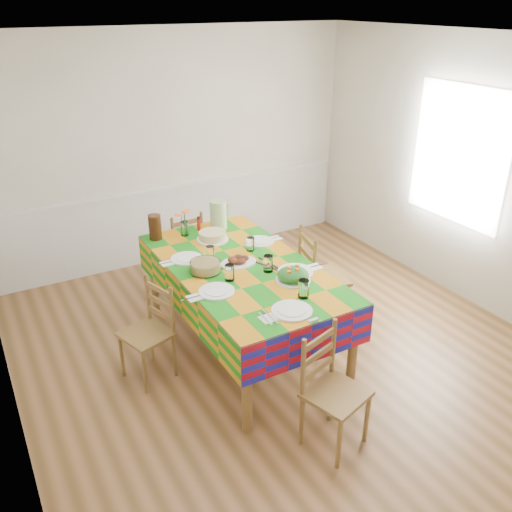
% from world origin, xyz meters
% --- Properties ---
extents(room, '(4.58, 5.08, 2.78)m').
position_xyz_m(room, '(0.00, 0.00, 1.35)').
color(room, brown).
rests_on(room, ground).
extents(wainscot, '(4.41, 0.06, 0.92)m').
position_xyz_m(wainscot, '(0.00, 2.48, 0.49)').
color(wainscot, silver).
rests_on(wainscot, room).
extents(window_right, '(0.00, 1.40, 1.40)m').
position_xyz_m(window_right, '(2.23, 0.30, 1.50)').
color(window_right, white).
rests_on(window_right, room).
extents(dining_table, '(1.16, 2.16, 0.84)m').
position_xyz_m(dining_table, '(-0.28, 0.34, 0.75)').
color(dining_table, brown).
rests_on(dining_table, room).
extents(setting_near_head, '(0.50, 0.34, 0.15)m').
position_xyz_m(setting_near_head, '(-0.25, -0.47, 0.87)').
color(setting_near_head, white).
rests_on(setting_near_head, dining_table).
extents(setting_left_near, '(0.53, 0.32, 0.14)m').
position_xyz_m(setting_left_near, '(-0.61, 0.07, 0.87)').
color(setting_left_near, white).
rests_on(setting_left_near, dining_table).
extents(setting_left_far, '(0.52, 0.31, 0.14)m').
position_xyz_m(setting_left_far, '(-0.59, 0.65, 0.87)').
color(setting_left_far, white).
rests_on(setting_left_far, dining_table).
extents(setting_right_near, '(0.57, 0.33, 0.15)m').
position_xyz_m(setting_right_near, '(-0.00, 0.05, 0.87)').
color(setting_right_near, white).
rests_on(setting_right_near, dining_table).
extents(setting_right_far, '(0.51, 0.29, 0.13)m').
position_xyz_m(setting_right_far, '(0.06, 0.65, 0.87)').
color(setting_right_far, white).
rests_on(setting_right_far, dining_table).
extents(meat_platter, '(0.33, 0.24, 0.06)m').
position_xyz_m(meat_platter, '(-0.29, 0.39, 0.87)').
color(meat_platter, white).
rests_on(meat_platter, dining_table).
extents(salad_platter, '(0.29, 0.29, 0.12)m').
position_xyz_m(salad_platter, '(-0.04, -0.12, 0.89)').
color(salad_platter, white).
rests_on(salad_platter, dining_table).
extents(pasta_bowl, '(0.27, 0.27, 0.10)m').
position_xyz_m(pasta_bowl, '(-0.60, 0.39, 0.89)').
color(pasta_bowl, white).
rests_on(pasta_bowl, dining_table).
extents(cake, '(0.31, 0.31, 0.09)m').
position_xyz_m(cake, '(-0.26, 0.96, 0.88)').
color(cake, white).
rests_on(cake, dining_table).
extents(serving_utensils, '(0.14, 0.32, 0.01)m').
position_xyz_m(serving_utensils, '(-0.07, 0.24, 0.84)').
color(serving_utensils, black).
rests_on(serving_utensils, dining_table).
extents(flower_vase, '(0.17, 0.14, 0.27)m').
position_xyz_m(flower_vase, '(-0.45, 1.21, 0.95)').
color(flower_vase, white).
rests_on(flower_vase, dining_table).
extents(hot_sauce, '(0.04, 0.04, 0.15)m').
position_xyz_m(hot_sauce, '(-0.28, 1.24, 0.92)').
color(hot_sauce, '#B1160E').
rests_on(hot_sauce, dining_table).
extents(green_pitcher, '(0.17, 0.17, 0.29)m').
position_xyz_m(green_pitcher, '(-0.08, 1.21, 0.98)').
color(green_pitcher, '#A8CD91').
rests_on(green_pitcher, dining_table).
extents(tea_pitcher, '(0.12, 0.12, 0.25)m').
position_xyz_m(tea_pitcher, '(-0.73, 1.26, 0.96)').
color(tea_pitcher, '#331A0B').
rests_on(tea_pitcher, dining_table).
extents(name_card, '(0.08, 0.02, 0.02)m').
position_xyz_m(name_card, '(-0.25, -0.71, 0.85)').
color(name_card, white).
rests_on(name_card, dining_table).
extents(chair_near, '(0.50, 0.49, 0.91)m').
position_xyz_m(chair_near, '(-0.29, -1.03, 0.45)').
color(chair_near, brown).
rests_on(chair_near, room).
extents(chair_far, '(0.41, 0.39, 0.89)m').
position_xyz_m(chair_far, '(-0.28, 1.70, 0.44)').
color(chair_far, brown).
rests_on(chair_far, room).
extents(chair_left, '(0.46, 0.47, 0.87)m').
position_xyz_m(chair_left, '(-1.15, 0.35, 0.43)').
color(chair_left, brown).
rests_on(chair_left, room).
extents(chair_right, '(0.51, 0.52, 0.99)m').
position_xyz_m(chair_right, '(0.59, 0.35, 0.49)').
color(chair_right, brown).
rests_on(chair_right, room).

